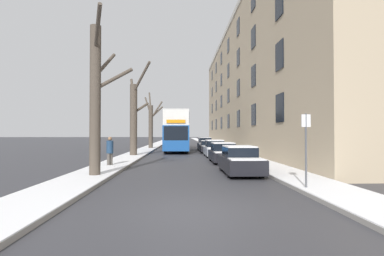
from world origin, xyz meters
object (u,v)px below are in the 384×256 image
at_px(bare_tree_left_2, 151,123).
at_px(double_decker_bus, 177,129).
at_px(oncoming_van, 176,139).
at_px(street_sign_post, 306,147).
at_px(bare_tree_left_1, 134,117).
at_px(bare_tree_left_0, 96,96).
at_px(parked_car_4, 205,144).
at_px(parked_car_2, 215,149).
at_px(parked_car_1, 223,153).
at_px(parked_car_3, 209,147).
at_px(parked_car_0, 240,161).
at_px(pedestrian_left_sidewalk, 110,151).

xyz_separation_m(bare_tree_left_2, double_decker_bus, (3.42, -5.12, -0.86)).
bearing_deg(oncoming_van, street_sign_post, -82.48).
bearing_deg(bare_tree_left_1, bare_tree_left_0, -89.06).
bearing_deg(parked_car_4, parked_car_2, -90.00).
bearing_deg(parked_car_1, bare_tree_left_1, 142.99).
xyz_separation_m(bare_tree_left_1, parked_car_3, (7.07, 5.59, -2.92)).
xyz_separation_m(bare_tree_left_1, double_decker_bus, (3.62, 7.77, -1.03)).
distance_m(bare_tree_left_0, parked_car_2, 14.49).
bearing_deg(street_sign_post, double_decker_bus, 101.50).
bearing_deg(oncoming_van, parked_car_0, -83.74).
distance_m(bare_tree_left_0, oncoming_van, 35.73).
relative_size(parked_car_3, pedestrian_left_sidewalk, 2.18).
relative_size(double_decker_bus, parked_car_2, 2.51).
bearing_deg(parked_car_1, parked_car_3, 90.00).
bearing_deg(bare_tree_left_1, parked_car_0, -57.98).
height_order(parked_car_1, parked_car_3, parked_car_1).
bearing_deg(parked_car_2, parked_car_1, -90.00).
relative_size(parked_car_2, oncoming_van, 0.79).
height_order(parked_car_3, parked_car_4, parked_car_4).
height_order(oncoming_van, pedestrian_left_sidewalk, oncoming_van).
bearing_deg(street_sign_post, bare_tree_left_0, 156.57).
height_order(bare_tree_left_2, parked_car_0, bare_tree_left_2).
xyz_separation_m(bare_tree_left_1, parked_car_2, (7.07, -0.07, -2.85)).
bearing_deg(parked_car_1, bare_tree_left_0, -133.93).
bearing_deg(bare_tree_left_2, oncoming_van, 73.06).
bearing_deg(bare_tree_left_0, parked_car_1, 46.07).
distance_m(parked_car_2, oncoming_van, 23.43).
height_order(double_decker_bus, parked_car_2, double_decker_bus).
bearing_deg(street_sign_post, parked_car_0, 106.39).
relative_size(parked_car_0, parked_car_4, 0.93).
xyz_separation_m(bare_tree_left_2, parked_car_0, (6.87, -24.19, -2.70)).
relative_size(bare_tree_left_1, pedestrian_left_sidewalk, 4.33).
xyz_separation_m(parked_car_3, pedestrian_left_sidewalk, (-7.22, -13.88, 0.41)).
height_order(double_decker_bus, street_sign_post, double_decker_bus).
distance_m(bare_tree_left_2, parked_car_2, 14.90).
xyz_separation_m(bare_tree_left_0, parked_car_0, (6.87, 1.15, -3.10)).
bearing_deg(parked_car_0, bare_tree_left_1, 122.02).
height_order(parked_car_1, pedestrian_left_sidewalk, pedestrian_left_sidewalk).
bearing_deg(parked_car_3, parked_car_1, -90.00).
xyz_separation_m(double_decker_bus, parked_car_3, (3.45, -2.18, -1.89)).
height_order(bare_tree_left_1, street_sign_post, bare_tree_left_1).
height_order(bare_tree_left_2, parked_car_3, bare_tree_left_2).
bearing_deg(double_decker_bus, parked_car_0, -79.74).
height_order(bare_tree_left_0, parked_car_1, bare_tree_left_0).
bearing_deg(parked_car_3, bare_tree_left_2, 133.27).
bearing_deg(bare_tree_left_2, double_decker_bus, -56.28).
bearing_deg(oncoming_van, bare_tree_left_2, -106.94).
relative_size(double_decker_bus, street_sign_post, 4.12).
distance_m(bare_tree_left_0, bare_tree_left_1, 12.46).
relative_size(bare_tree_left_1, parked_car_3, 1.99).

